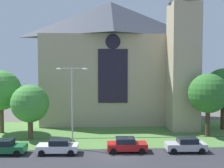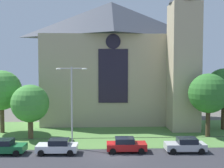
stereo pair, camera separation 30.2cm
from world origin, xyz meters
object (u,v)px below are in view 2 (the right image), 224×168
tree_right_near (208,93)px  parked_car_silver (185,145)px  parked_car_green (4,147)px  parked_car_white (58,146)px  church_building (116,60)px  parked_car_red (126,145)px  streetlamp_near (72,97)px  tree_left_far (1,90)px  tree_left_near (30,104)px

tree_right_near → parked_car_silver: 9.41m
parked_car_green → parked_car_white: size_ratio=1.00×
parked_car_green → church_building: bearing=57.2°
parked_car_red → church_building: bearing=91.2°
streetlamp_near → tree_left_far: bearing=142.1°
parked_car_silver → tree_left_near: bearing=-18.7°
tree_right_near → parked_car_green: 25.14m
parked_car_green → parked_car_silver: (18.95, -0.23, 0.00)m
parked_car_red → parked_car_silver: 6.29m
tree_right_near → parked_car_silver: tree_right_near is taller
tree_left_far → parked_car_green: (3.55, -9.66, -5.08)m
tree_left_near → parked_car_green: (-1.18, -6.16, -3.69)m
parked_car_green → parked_car_red: bearing=3.2°
streetlamp_near → parked_car_green: bearing=-167.0°
parked_car_green → tree_right_near: bearing=17.1°
parked_car_white → tree_left_near: bearing=-53.6°
tree_right_near → parked_car_green: (-23.88, -6.13, -4.87)m
tree_left_far → streetlamp_near: (10.38, -8.09, -0.15)m
church_building → parked_car_white: 21.54m
parked_car_white → parked_car_silver: size_ratio=1.01×
streetlamp_near → parked_car_white: (-1.33, -1.74, -4.94)m
parked_car_red → streetlamp_near: bearing=167.1°
parked_car_white → parked_car_red: same height
streetlamp_near → parked_car_green: 8.57m
tree_left_near → church_building: bearing=45.3°
streetlamp_near → parked_car_silver: bearing=-8.5°
streetlamp_near → parked_car_red: size_ratio=2.13×
church_building → tree_right_near: bearing=-46.1°
church_building → parked_car_silver: size_ratio=6.14×
tree_left_near → tree_left_far: bearing=143.4°
church_building → tree_left_far: bearing=-153.4°
tree_left_far → streetlamp_near: 13.16m
tree_left_near → parked_car_silver: bearing=-19.8°
tree_right_near → parked_car_silver: bearing=-127.8°
tree_left_near → parked_car_green: bearing=-100.8°
tree_left_near → parked_car_red: (11.49, -6.05, -3.69)m
parked_car_silver → parked_car_red: bearing=-2.0°
tree_left_far → parked_car_green: 11.48m
tree_left_near → parked_car_silver: size_ratio=1.61×
church_building → parked_car_white: bearing=-111.8°
tree_right_near → streetlamp_near: bearing=-165.0°
church_building → tree_left_near: bearing=-134.7°
parked_car_green → parked_car_red: size_ratio=1.01×
tree_right_near → tree_left_near: size_ratio=1.20×
tree_left_near → parked_car_silver: 19.24m
tree_left_far → parked_car_red: size_ratio=2.02×
church_building → parked_car_red: size_ratio=6.14×
streetlamp_near → tree_left_near: bearing=141.0°
tree_left_far → parked_car_silver: size_ratio=2.03×
tree_right_near → tree_left_far: bearing=172.7°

